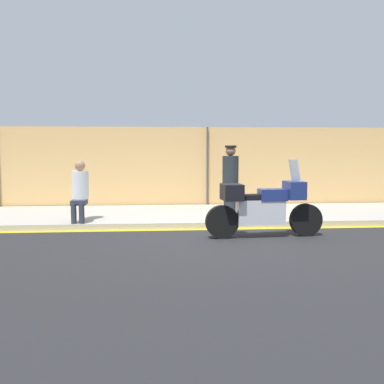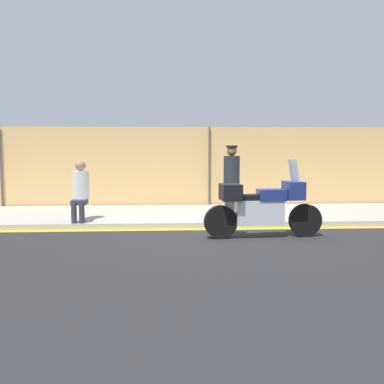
# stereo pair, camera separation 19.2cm
# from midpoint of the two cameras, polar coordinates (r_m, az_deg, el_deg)

# --- Properties ---
(ground_plane) EXTENTS (120.00, 120.00, 0.00)m
(ground_plane) POSITION_cam_midpoint_polar(r_m,az_deg,el_deg) (8.58, 5.50, -5.72)
(ground_plane) COLOR #262628
(sidewalk) EXTENTS (41.62, 3.06, 0.12)m
(sidewalk) POSITION_cam_midpoint_polar(r_m,az_deg,el_deg) (10.97, 3.49, -2.91)
(sidewalk) COLOR #ADA89E
(sidewalk) RESTS_ON ground_plane
(curb_paint_stripe) EXTENTS (41.62, 0.18, 0.01)m
(curb_paint_stripe) POSITION_cam_midpoint_polar(r_m,az_deg,el_deg) (9.39, 4.70, -4.71)
(curb_paint_stripe) COLOR gold
(curb_paint_stripe) RESTS_ON ground_plane
(storefront_fence) EXTENTS (39.54, 0.17, 2.26)m
(storefront_fence) POSITION_cam_midpoint_polar(r_m,az_deg,el_deg) (12.47, 2.61, 3.05)
(storefront_fence) COLOR #E5B26B
(storefront_fence) RESTS_ON ground_plane
(motorcycle) EXTENTS (2.26, 0.59, 1.48)m
(motorcycle) POSITION_cam_midpoint_polar(r_m,az_deg,el_deg) (8.54, 9.58, -1.79)
(motorcycle) COLOR black
(motorcycle) RESTS_ON ground_plane
(officer_standing) EXTENTS (0.39, 0.39, 1.62)m
(officer_standing) POSITION_cam_midpoint_polar(r_m,az_deg,el_deg) (10.94, 5.54, 1.73)
(officer_standing) COLOR #1E2328
(officer_standing) RESTS_ON sidewalk
(person_seated_on_curb) EXTENTS (0.36, 0.66, 1.29)m
(person_seated_on_curb) POSITION_cam_midpoint_polar(r_m,az_deg,el_deg) (9.88, -13.44, 0.56)
(person_seated_on_curb) COLOR #2D3342
(person_seated_on_curb) RESTS_ON sidewalk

